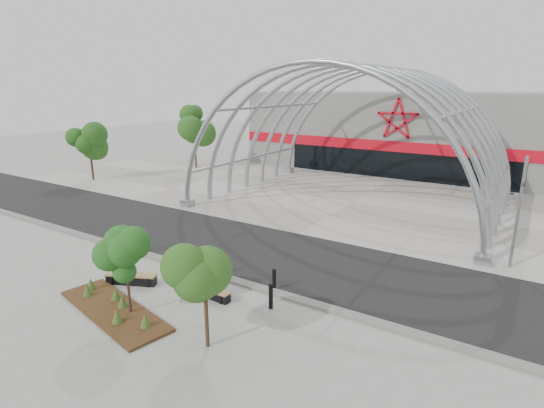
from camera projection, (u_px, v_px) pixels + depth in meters
The scene contains 19 objects.
ground at pixel (227, 276), 19.95m from camera, with size 140.00×140.00×0.00m, color gray.
road at pixel (267, 252), 22.79m from camera, with size 140.00×7.00×0.02m, color black.
forecourt at pixel (352, 202), 32.56m from camera, with size 60.00×17.00×0.04m, color #9A958B.
kerb at pixel (223, 277), 19.73m from camera, with size 60.00×0.50×0.12m, color #63635F.
arena_building at pixel (417, 130), 46.10m from camera, with size 34.00×15.24×8.00m.
vault_canopy at pixel (352, 202), 32.56m from camera, with size 20.80×15.80×20.36m.
planting_bed at pixel (113, 307), 16.87m from camera, with size 6.23×3.03×0.63m.
signal_pole at pixel (518, 211), 20.12m from camera, with size 0.40×0.77×5.55m.
street_tree_0 at pixel (125, 257), 16.01m from camera, with size 1.47×1.47×3.35m.
street_tree_1 at pixel (204, 268), 13.83m from camera, with size 1.71×1.71×4.04m.
bench_0 at pixel (131, 279), 19.13m from camera, with size 2.32×1.44×0.49m.
bench_1 at pixel (210, 292), 17.95m from camera, with size 2.08×0.52×0.43m.
bollard_0 at pixel (145, 242), 22.79m from camera, with size 0.18×0.18×1.12m, color black.
bollard_1 at pixel (213, 266), 19.83m from camera, with size 0.17×0.17×1.08m, color black.
bollard_2 at pixel (185, 281), 18.32m from camera, with size 0.17×0.17×1.05m, color black.
bollard_3 at pixel (271, 296), 16.95m from camera, with size 0.17×0.17×1.09m, color black.
bollard_4 at pixel (274, 279), 18.50m from camera, with size 0.16×0.16×1.00m, color black.
bg_tree_0 at pixel (194, 125), 45.29m from camera, with size 3.00×3.00×6.45m.
bg_tree_2 at pixel (89, 139), 39.42m from camera, with size 2.55×2.55×5.38m.
Camera 1 is at (11.60, -14.31, 8.64)m, focal length 28.00 mm.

